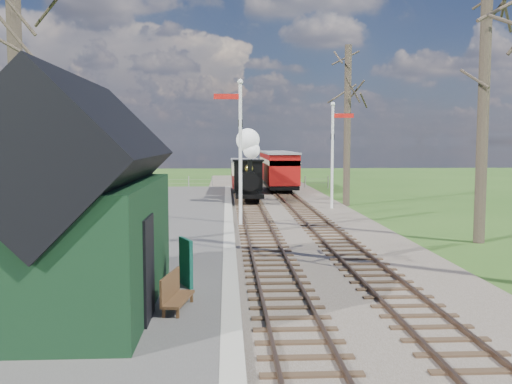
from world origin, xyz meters
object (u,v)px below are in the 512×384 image
station_shed (81,208)px  locomotive (249,171)px  sign_board (186,262)px  bench (174,292)px  person (153,259)px  red_carriage_a (281,171)px  semaphore_far (334,147)px  red_carriage_b (275,167)px  coach (245,174)px  semaphore_near (239,142)px

station_shed → locomotive: station_shed is taller
sign_board → bench: 1.93m
bench → person: 2.23m
locomotive → bench: (-2.36, -21.44, -1.39)m
locomotive → red_carriage_a: size_ratio=0.76×
red_carriage_a → semaphore_far: bearing=-80.4°
red_carriage_a → red_carriage_b: bearing=90.0°
station_shed → red_carriage_a: (6.90, 28.48, -0.68)m
coach → sign_board: (-2.25, -25.58, -0.65)m
red_carriage_a → red_carriage_b: same height
coach → station_shed: bearing=-99.0°
sign_board → bench: sign_board is taller
station_shed → red_carriage_a: size_ratio=1.15×
station_shed → bench: bearing=-10.5°
locomotive → sign_board: bearing=-96.5°
person → semaphore_far: bearing=-6.5°
semaphore_near → red_carriage_a: bearing=78.4°
coach → semaphore_near: bearing=-92.9°
locomotive → red_carriage_b: locomotive is taller
coach → red_carriage_a: bearing=27.2°
locomotive → red_carriage_a: bearing=70.5°
red_carriage_a → sign_board: red_carriage_a is taller
semaphore_far → red_carriage_b: size_ratio=1.05×
red_carriage_b → person: (-5.66, -32.23, -0.76)m
locomotive → person: size_ratio=3.35×
red_carriage_b → coach: bearing=-110.8°
station_shed → locomotive: 21.52m
red_carriage_a → bench: size_ratio=4.01×
sign_board → locomotive: bearing=83.5°
coach → person: (-3.06, -25.39, -0.60)m
locomotive → sign_board: (-2.24, -19.52, -1.17)m
red_carriage_b → semaphore_near: bearing=-98.7°
semaphore_far → sign_board: bearing=-111.9°
coach → person: coach is taller
station_shed → bench: station_shed is taller
bench → sign_board: bearing=86.4°
semaphore_near → red_carriage_b: size_ratio=1.14×
semaphore_far → bench: 19.76m
coach → person: size_ratio=5.35×
locomotive → red_carriage_b: (2.61, 12.90, -0.35)m
station_shed → person: station_shed is taller
semaphore_near → semaphore_far: bearing=49.4°
semaphore_far → sign_board: (-6.62, -16.44, -2.58)m
semaphore_far → sign_board: semaphore_far is taller
station_shed → semaphore_near: 12.58m
station_shed → sign_board: bearing=37.4°
semaphore_near → red_carriage_b: 22.33m
semaphore_near → sign_board: 10.92m
station_shed → semaphore_near: size_ratio=1.01×
station_shed → semaphore_near: (3.53, 12.00, 1.35)m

